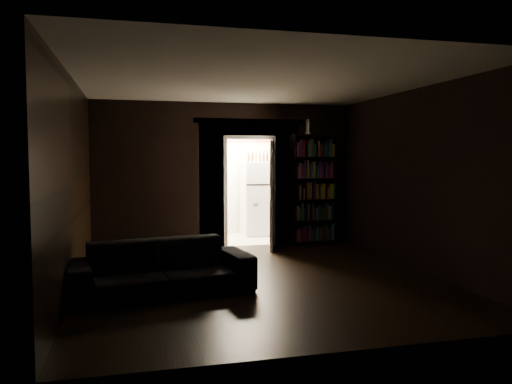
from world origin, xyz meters
TOP-DOWN VIEW (x-y plane):
  - ground at (0.00, 0.00)m, footprint 5.50×5.50m
  - room_walls at (-0.01, 1.07)m, footprint 5.02×5.61m
  - kitchen_alcove at (0.50, 3.87)m, footprint 2.20×1.80m
  - sofa at (-1.40, -0.40)m, footprint 2.44×1.37m
  - bookshelf at (1.77, 2.59)m, footprint 0.91×0.34m
  - refrigerator at (1.01, 4.03)m, footprint 0.91×0.87m
  - door at (0.84, 2.33)m, footprint 0.31×0.82m
  - figurine at (1.63, 2.54)m, footprint 0.13×0.13m
  - bottles at (1.01, 3.94)m, footprint 0.57×0.27m

SIDE VIEW (x-z plane):
  - ground at x=0.00m, z-range 0.00..0.00m
  - sofa at x=-1.40m, z-range 0.00..0.89m
  - refrigerator at x=1.01m, z-range 0.00..1.65m
  - door at x=0.84m, z-range 0.00..2.05m
  - bookshelf at x=1.77m, z-range 0.00..2.20m
  - kitchen_alcove at x=0.50m, z-range -0.09..2.51m
  - room_walls at x=-0.01m, z-range 0.26..3.10m
  - bottles at x=1.01m, z-range 1.65..1.89m
  - figurine at x=1.63m, z-range 2.20..2.51m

